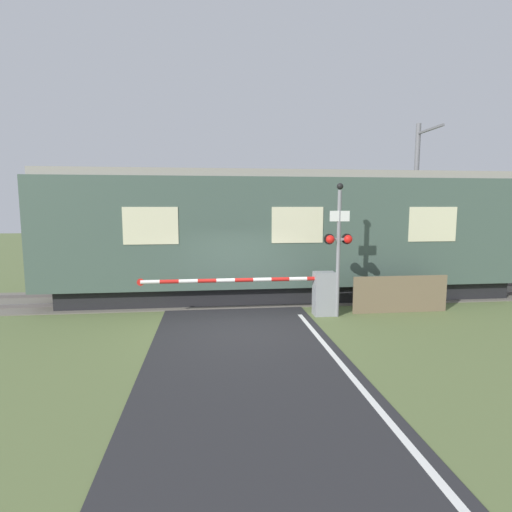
{
  "coord_description": "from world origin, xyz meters",
  "views": [
    {
      "loc": [
        -0.72,
        -10.04,
        3.13
      ],
      "look_at": [
        0.63,
        1.56,
        1.68
      ],
      "focal_mm": 28.0,
      "sensor_mm": 36.0,
      "label": 1
    }
  ],
  "objects": [
    {
      "name": "track_bed",
      "position": [
        0.0,
        3.5,
        0.02
      ],
      "size": [
        36.0,
        3.2,
        0.13
      ],
      "color": "#666056",
      "rests_on": "ground_plane"
    },
    {
      "name": "signal_post",
      "position": [
        2.87,
        0.76,
        2.14
      ],
      "size": [
        0.82,
        0.26,
        3.78
      ],
      "color": "gray",
      "rests_on": "ground_plane"
    },
    {
      "name": "train",
      "position": [
        1.95,
        3.49,
        2.18
      ],
      "size": [
        15.98,
        3.09,
        4.27
      ],
      "color": "black",
      "rests_on": "ground_plane"
    },
    {
      "name": "ground_plane",
      "position": [
        0.0,
        0.0,
        0.0
      ],
      "size": [
        80.0,
        80.0,
        0.0
      ],
      "primitive_type": "plane",
      "color": "#5B6B3D"
    },
    {
      "name": "crossing_barrier",
      "position": [
        2.13,
        0.96,
        0.71
      ],
      "size": [
        5.56,
        0.44,
        1.27
      ],
      "color": "gray",
      "rests_on": "ground_plane"
    },
    {
      "name": "catenary_pole",
      "position": [
        7.92,
        6.03,
        3.42
      ],
      "size": [
        0.2,
        1.9,
        6.54
      ],
      "color": "slate",
      "rests_on": "ground_plane"
    },
    {
      "name": "roadside_fence",
      "position": [
        4.87,
        0.98,
        0.55
      ],
      "size": [
        2.89,
        0.06,
        1.1
      ],
      "color": "#726047",
      "rests_on": "ground_plane"
    }
  ]
}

